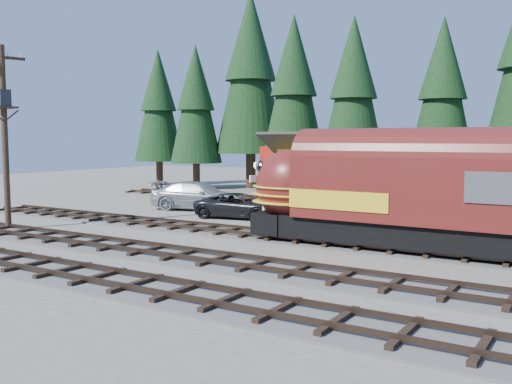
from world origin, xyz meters
The scene contains 8 objects.
ground centered at (0.00, 0.00, 0.00)m, with size 120.00×120.00×0.00m, color #6B665B.
track_spur centered at (-10.00, 18.00, 0.06)m, with size 32.00×3.20×0.33m.
depot centered at (0.00, 10.50, 2.96)m, with size 12.80×7.00×5.30m.
locomotive centered at (2.84, 4.00, 2.38)m, with size 14.84×2.95×4.04m.
caboose centered at (-6.85, 18.00, 2.57)m, with size 9.94×2.88×5.17m.
utility_pole centered at (-16.82, -1.27, 5.61)m, with size 1.51×2.32×9.82m.
pickup_truck_a centered at (-8.70, 9.08, 0.77)m, with size 2.56×5.54×1.54m, color black.
pickup_truck_b centered at (-13.36, 10.95, 0.97)m, with size 2.71×6.67×1.94m, color #A6A8AD.
Camera 1 is at (10.72, -20.01, 4.90)m, focal length 40.00 mm.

